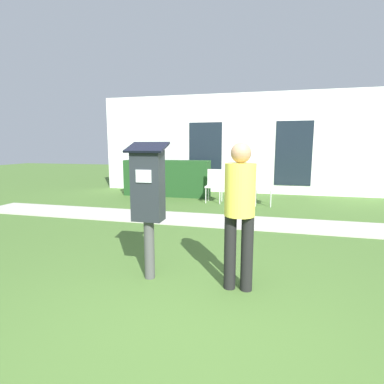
{
  "coord_description": "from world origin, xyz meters",
  "views": [
    {
      "loc": [
        0.62,
        -2.23,
        1.55
      ],
      "look_at": [
        -0.17,
        0.88,
        1.05
      ],
      "focal_mm": 28.0,
      "sensor_mm": 36.0,
      "label": 1
    }
  ],
  "objects_px": {
    "person_standing": "(240,205)",
    "outdoor_chair_middle": "(264,185)",
    "outdoor_chair_left": "(215,183)",
    "parking_meter": "(148,193)"
  },
  "relations": [
    {
      "from": "person_standing",
      "to": "outdoor_chair_middle",
      "type": "distance_m",
      "value": 4.9
    },
    {
      "from": "outdoor_chair_middle",
      "to": "outdoor_chair_left",
      "type": "bearing_deg",
      "value": 161.37
    },
    {
      "from": "outdoor_chair_left",
      "to": "outdoor_chair_middle",
      "type": "distance_m",
      "value": 1.32
    },
    {
      "from": "parking_meter",
      "to": "person_standing",
      "type": "relative_size",
      "value": 1.01
    },
    {
      "from": "outdoor_chair_left",
      "to": "outdoor_chair_middle",
      "type": "relative_size",
      "value": 1.0
    },
    {
      "from": "parking_meter",
      "to": "outdoor_chair_middle",
      "type": "height_order",
      "value": "parking_meter"
    },
    {
      "from": "outdoor_chair_left",
      "to": "outdoor_chair_middle",
      "type": "height_order",
      "value": "same"
    },
    {
      "from": "person_standing",
      "to": "outdoor_chair_left",
      "type": "height_order",
      "value": "person_standing"
    },
    {
      "from": "parking_meter",
      "to": "person_standing",
      "type": "bearing_deg",
      "value": -1.43
    },
    {
      "from": "outdoor_chair_left",
      "to": "person_standing",
      "type": "bearing_deg",
      "value": -76.75
    }
  ]
}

